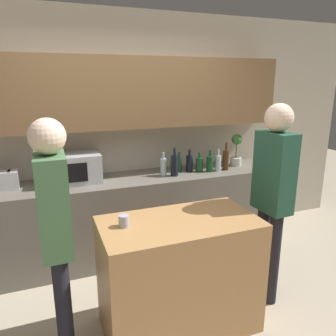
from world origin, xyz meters
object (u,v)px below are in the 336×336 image
at_px(cup_0, 124,221).
at_px(toaster, 4,180).
at_px(bottle_3, 189,163).
at_px(bottle_2, 179,164).
at_px(person_center, 56,224).
at_px(bottle_1, 174,165).
at_px(bottle_6, 218,163).
at_px(bottle_4, 199,164).
at_px(bottle_5, 210,163).
at_px(bottle_7, 226,159).
at_px(microwave, 75,168).
at_px(person_left, 273,187).
at_px(bottle_0, 163,167).
at_px(potted_plant, 236,150).

bearing_deg(cup_0, toaster, 124.82).
bearing_deg(bottle_3, bottle_2, 163.16).
bearing_deg(bottle_3, person_center, -140.42).
height_order(bottle_1, cup_0, bottle_1).
xyz_separation_m(toaster, bottle_2, (1.85, -0.02, -0.00)).
distance_m(bottle_6, cup_0, 1.80).
bearing_deg(bottle_4, bottle_6, -15.10).
bearing_deg(toaster, bottle_5, -3.75).
relative_size(bottle_1, bottle_7, 0.97).
height_order(toaster, bottle_5, bottle_5).
xyz_separation_m(bottle_3, cup_0, (-1.08, -1.23, -0.04)).
height_order(microwave, person_center, person_center).
relative_size(bottle_7, person_center, 0.19).
height_order(bottle_6, person_left, person_left).
bearing_deg(bottle_1, bottle_0, 151.18).
height_order(bottle_5, bottle_7, bottle_7).
height_order(bottle_5, person_center, person_center).
relative_size(potted_plant, bottle_4, 1.74).
distance_m(bottle_0, bottle_6, 0.67).
bearing_deg(microwave, cup_0, -80.39).
bearing_deg(person_center, person_left, 91.77).
xyz_separation_m(bottle_0, person_left, (0.57, -1.18, 0.05)).
bearing_deg(person_left, bottle_2, 11.75).
height_order(toaster, person_left, person_left).
height_order(bottle_1, bottle_7, bottle_7).
bearing_deg(bottle_2, bottle_3, -16.84).
relative_size(potted_plant, bottle_5, 1.55).
relative_size(microwave, bottle_1, 1.62).
xyz_separation_m(bottle_0, bottle_7, (0.78, -0.04, 0.02)).
xyz_separation_m(bottle_6, cup_0, (-1.40, -1.12, -0.04)).
distance_m(cup_0, person_left, 1.31).
xyz_separation_m(bottle_3, bottle_4, (0.11, -0.05, -0.01)).
bearing_deg(microwave, bottle_2, -0.73).
relative_size(microwave, bottle_5, 2.04).
xyz_separation_m(bottle_1, person_center, (-1.31, -1.17, 0.00)).
height_order(potted_plant, cup_0, potted_plant).
bearing_deg(bottle_3, bottle_6, -17.87).
bearing_deg(bottle_1, bottle_3, 24.76).
xyz_separation_m(bottle_5, cup_0, (-1.30, -1.14, -0.04)).
bearing_deg(bottle_4, cup_0, -135.11).
bearing_deg(microwave, toaster, 179.87).
height_order(toaster, bottle_3, bottle_3).
height_order(toaster, cup_0, toaster).
bearing_deg(toaster, bottle_6, -3.91).
height_order(potted_plant, bottle_6, potted_plant).
distance_m(microwave, bottle_5, 1.52).
bearing_deg(bottle_6, person_center, -147.86).
height_order(microwave, bottle_1, bottle_1).
height_order(bottle_4, person_left, person_left).
bearing_deg(bottle_0, potted_plant, 5.65).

